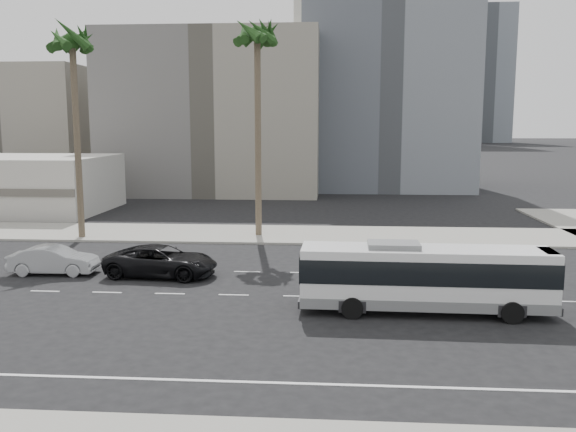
# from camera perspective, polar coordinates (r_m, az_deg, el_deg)

# --- Properties ---
(ground) EXTENTS (700.00, 700.00, 0.00)m
(ground) POSITION_cam_1_polar(r_m,az_deg,el_deg) (28.08, 0.99, -7.56)
(ground) COLOR black
(ground) RESTS_ON ground
(sidewalk_north) EXTENTS (120.00, 7.00, 0.15)m
(sidewalk_north) POSITION_cam_1_polar(r_m,az_deg,el_deg) (43.16, 2.10, -1.76)
(sidewalk_north) COLOR gray
(sidewalk_north) RESTS_ON ground
(midrise_beige_west) EXTENTS (24.00, 18.00, 18.00)m
(midrise_beige_west) POSITION_cam_1_polar(r_m,az_deg,el_deg) (73.20, -6.60, 9.43)
(midrise_beige_west) COLOR slate
(midrise_beige_west) RESTS_ON ground
(midrise_gray_center) EXTENTS (20.00, 20.00, 26.00)m
(midrise_gray_center) POSITION_cam_1_polar(r_m,az_deg,el_deg) (79.39, 9.01, 12.19)
(midrise_gray_center) COLOR slate
(midrise_gray_center) RESTS_ON ground
(midrise_beige_far) EXTENTS (18.00, 16.00, 15.00)m
(midrise_beige_far) POSITION_cam_1_polar(r_m,az_deg,el_deg) (86.46, -23.29, 7.66)
(midrise_beige_far) COLOR slate
(midrise_beige_far) RESTS_ON ground
(civic_tower) EXTENTS (42.00, 42.00, 129.00)m
(civic_tower) POSITION_cam_1_polar(r_m,az_deg,el_deg) (278.70, 3.45, 14.91)
(civic_tower) COLOR silver
(civic_tower) RESTS_ON ground
(highrise_right) EXTENTS (26.00, 26.00, 70.00)m
(highrise_right) POSITION_cam_1_polar(r_m,az_deg,el_deg) (262.03, 14.06, 14.24)
(highrise_right) COLOR #565E68
(highrise_right) RESTS_ON ground
(highrise_far) EXTENTS (22.00, 22.00, 60.00)m
(highrise_far) POSITION_cam_1_polar(r_m,az_deg,el_deg) (295.86, 17.89, 12.43)
(highrise_far) COLOR #565E68
(highrise_far) RESTS_ON ground
(city_bus) EXTENTS (10.40, 2.57, 2.97)m
(city_bus) POSITION_cam_1_polar(r_m,az_deg,el_deg) (26.00, 12.76, -5.53)
(city_bus) COLOR silver
(city_bus) RESTS_ON ground
(car_a) EXTENTS (3.17, 5.99, 1.60)m
(car_a) POSITION_cam_1_polar(r_m,az_deg,el_deg) (32.24, -11.80, -4.16)
(car_a) COLOR black
(car_a) RESTS_ON ground
(car_b) EXTENTS (1.72, 4.58, 1.50)m
(car_b) POSITION_cam_1_polar(r_m,az_deg,el_deg) (34.32, -21.12, -3.88)
(car_b) COLOR #A1A3A6
(car_b) RESTS_ON ground
(palm_near) EXTENTS (4.43, 4.43, 14.93)m
(palm_near) POSITION_cam_1_polar(r_m,az_deg,el_deg) (42.49, -2.90, 16.29)
(palm_near) COLOR brown
(palm_near) RESTS_ON ground
(palm_mid) EXTENTS (4.67, 4.67, 14.45)m
(palm_mid) POSITION_cam_1_polar(r_m,az_deg,el_deg) (43.95, -19.59, 14.87)
(palm_mid) COLOR brown
(palm_mid) RESTS_ON ground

